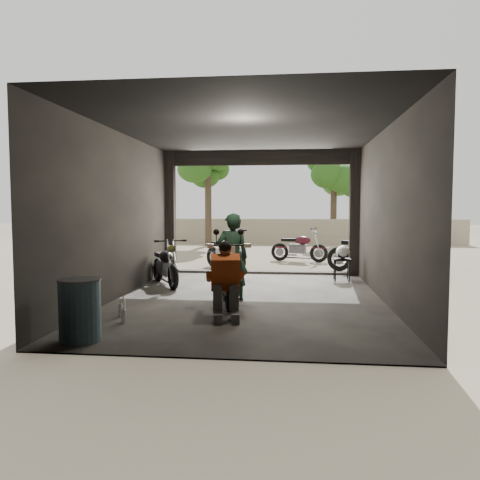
% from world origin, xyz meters
% --- Properties ---
extents(ground, '(80.00, 80.00, 0.00)m').
position_xyz_m(ground, '(0.00, 0.00, 0.00)').
color(ground, '#7A6D56').
rests_on(ground, ground).
extents(garage, '(7.00, 7.13, 3.20)m').
position_xyz_m(garage, '(0.00, 0.55, 1.28)').
color(garage, '#2D2B28').
rests_on(garage, ground).
extents(boundary_wall, '(18.00, 0.30, 1.20)m').
position_xyz_m(boundary_wall, '(0.00, 14.00, 0.60)').
color(boundary_wall, gray).
rests_on(boundary_wall, ground).
extents(tree_left, '(2.20, 2.20, 5.60)m').
position_xyz_m(tree_left, '(-3.00, 12.50, 3.99)').
color(tree_left, '#382B1E').
rests_on(tree_left, ground).
extents(tree_right, '(2.20, 2.20, 5.00)m').
position_xyz_m(tree_right, '(2.80, 14.00, 3.56)').
color(tree_right, '#382B1E').
rests_on(tree_right, ground).
extents(main_bike, '(1.03, 1.83, 1.15)m').
position_xyz_m(main_bike, '(-0.35, -0.37, 0.57)').
color(main_bike, white).
rests_on(main_bike, ground).
extents(left_bike, '(1.36, 1.68, 1.06)m').
position_xyz_m(left_bike, '(-2.00, 1.42, 0.53)').
color(left_bike, black).
rests_on(left_bike, ground).
extents(outside_bike_a, '(1.63, 1.73, 1.14)m').
position_xyz_m(outside_bike_a, '(-1.05, 4.27, 0.57)').
color(outside_bike_a, black).
rests_on(outside_bike_a, ground).
extents(outside_bike_b, '(1.75, 1.07, 1.10)m').
position_xyz_m(outside_bike_b, '(1.05, 6.46, 0.55)').
color(outside_bike_b, '#47111D').
rests_on(outside_bike_b, ground).
extents(outside_bike_c, '(2.02, 1.34, 1.27)m').
position_xyz_m(outside_bike_c, '(2.81, 4.04, 0.63)').
color(outside_bike_c, black).
rests_on(outside_bike_c, ground).
extents(rider, '(0.68, 0.54, 1.65)m').
position_xyz_m(rider, '(-0.29, -0.15, 0.82)').
color(rider, black).
rests_on(rider, ground).
extents(mechanic, '(0.74, 0.91, 1.18)m').
position_xyz_m(mechanic, '(-0.21, -1.58, 0.59)').
color(mechanic, '#D4531C').
rests_on(mechanic, ground).
extents(stool, '(0.39, 0.39, 0.54)m').
position_xyz_m(stool, '(2.00, 2.54, 0.46)').
color(stool, black).
rests_on(stool, ground).
extents(helmet, '(0.36, 0.37, 0.31)m').
position_xyz_m(helmet, '(2.02, 2.55, 0.69)').
color(helmet, white).
rests_on(helmet, stool).
extents(oil_drum, '(0.60, 0.60, 0.82)m').
position_xyz_m(oil_drum, '(-1.92, -3.00, 0.41)').
color(oil_drum, '#466A76').
rests_on(oil_drum, ground).
extents(sign_post, '(0.82, 0.08, 2.46)m').
position_xyz_m(sign_post, '(3.71, 4.61, 1.66)').
color(sign_post, black).
rests_on(sign_post, ground).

